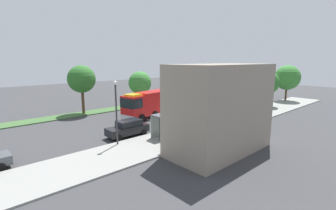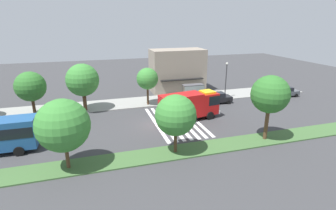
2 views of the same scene
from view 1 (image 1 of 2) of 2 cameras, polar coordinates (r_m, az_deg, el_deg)
ground_plane at (r=38.09m, az=0.81°, el=-1.77°), size 120.00×120.00×0.00m
sidewalk at (r=32.00m, az=12.63°, el=-4.30°), size 60.00×5.58×0.14m
median_strip at (r=44.32m, az=-6.52°, el=0.01°), size 60.00×3.00×0.14m
crosswalk at (r=36.29m, az=-2.38°, el=-2.39°), size 5.85×12.15×0.01m
fire_truck at (r=34.42m, az=-5.04°, el=0.39°), size 8.60×3.78×3.69m
parked_car_west at (r=26.59m, az=-9.42°, el=-5.37°), size 4.62×2.10×1.76m
transit_bus at (r=54.00m, az=13.33°, el=3.86°), size 10.93×2.87×3.53m
bus_stop_shelter at (r=25.88m, az=-0.59°, el=-3.41°), size 3.50×1.40×2.46m
bench_near_shelter at (r=28.96m, az=5.30°, el=-4.59°), size 1.60×0.50×0.90m
street_lamp at (r=23.22m, az=-12.13°, el=-0.55°), size 0.36×0.36×6.12m
storefront_building at (r=21.84m, az=12.25°, el=-0.87°), size 9.84×5.72×7.81m
sidewalk_tree_far_west at (r=53.38m, az=26.34°, el=5.81°), size 4.86×4.86×7.02m
sidewalk_tree_west at (r=45.62m, az=22.35°, el=4.87°), size 4.10×4.10×6.16m
sidewalk_tree_center at (r=39.51m, az=18.11°, el=5.05°), size 4.68×4.68×6.92m
sidewalk_tree_east at (r=31.67m, az=9.52°, el=3.43°), size 3.34×3.34×5.84m
median_tree_far_west at (r=50.41m, az=2.87°, el=6.16°), size 4.66×4.66×6.47m
median_tree_west at (r=43.75m, az=-6.65°, el=5.21°), size 4.08×4.08×6.01m
median_tree_center at (r=38.42m, az=-19.72°, el=5.75°), size 4.10×4.10×7.27m
fire_hydrant at (r=43.58m, az=19.67°, el=-0.16°), size 0.28×0.28×0.70m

